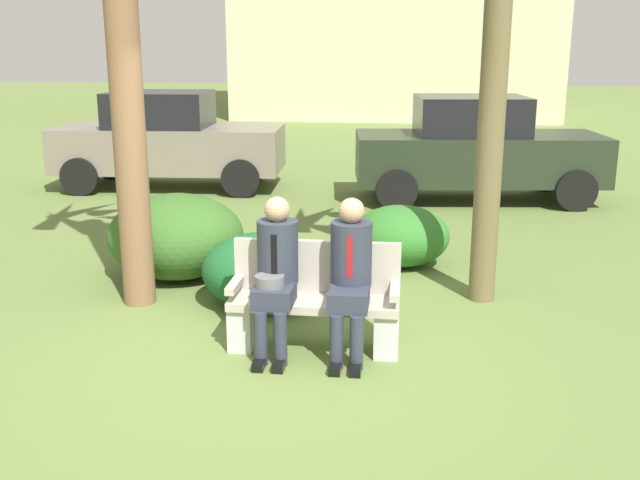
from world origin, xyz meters
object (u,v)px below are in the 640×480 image
Objects in this scene: shrub_mid_lawn at (261,270)px; park_bench at (315,302)px; parked_car_near at (168,140)px; seated_man_left at (276,268)px; seated_man_right at (350,270)px; shrub_near_bench at (176,236)px; shrub_far_lawn at (401,236)px; parked_car_far at (476,149)px.

park_bench is at bearing -55.74° from shrub_mid_lawn.
parked_car_near is at bearing 117.17° from park_bench.
seated_man_left is 0.61m from seated_man_right.
shrub_mid_lawn is 6.45m from parked_car_near.
shrub_near_bench reaches higher than park_bench.
seated_man_right is 7.84m from parked_car_near.
shrub_mid_lawn is 1.03× the size of shrub_far_lawn.
shrub_near_bench reaches higher than shrub_mid_lawn.
parked_car_far is (2.12, 6.43, 0.11)m from seated_man_left.
park_bench reaches higher than shrub_far_lawn.
park_bench is at bearing 158.68° from seated_man_right.
parked_car_far is (5.28, -0.45, 0.00)m from parked_car_near.
seated_man_left is at bearing -52.31° from shrub_near_bench.
seated_man_right is 0.88× the size of shrub_near_bench.
shrub_near_bench is at bearing -128.06° from parked_car_far.
shrub_near_bench is (-1.45, 1.87, -0.26)m from seated_man_left.
seated_man_right is 6.60m from parked_car_far.
seated_man_left is at bearing -65.33° from parked_car_near.
parked_car_near reaches higher than seated_man_right.
shrub_mid_lawn is at bearing -35.48° from shrub_near_bench.
shrub_near_bench is at bearing 137.78° from seated_man_right.
parked_car_far is at bearing 76.81° from seated_man_right.
parked_car_far is (1.13, 3.80, 0.49)m from shrub_far_lawn.
park_bench is 1.17m from shrub_mid_lawn.
shrub_near_bench is 1.29× the size of shrub_mid_lawn.
parked_car_near is (-3.16, 6.88, 0.11)m from seated_man_left.
parked_car_near reaches higher than shrub_near_bench.
parked_car_far reaches higher than shrub_near_bench.
shrub_far_lawn is at bearing 17.17° from shrub_near_bench.
seated_man_left is 1.13× the size of shrub_mid_lawn.
shrub_mid_lawn is 5.90m from parked_car_far.
parked_car_near is (-4.15, 4.25, 0.49)m from shrub_far_lawn.
parked_car_near is at bearing 114.67° from seated_man_left.
park_bench is 0.96× the size of shrub_near_bench.
parked_car_far is (3.56, 4.55, 0.37)m from shrub_near_bench.
park_bench is at bearing -106.01° from parked_car_far.
shrub_mid_lawn is 0.29× the size of parked_car_far.
parked_car_far is at bearing -4.91° from parked_car_near.
parked_car_far reaches higher than shrub_mid_lawn.
seated_man_left is 0.88× the size of shrub_near_bench.
seated_man_right reaches higher than park_bench.
shrub_far_lawn is at bearing 81.89° from seated_man_right.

